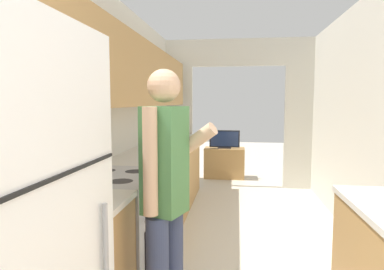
# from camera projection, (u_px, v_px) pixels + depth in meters

# --- Properties ---
(wall_left) EXTENTS (0.38, 7.80, 2.50)m
(wall_left) POSITION_uv_depth(u_px,v_px,m) (106.00, 101.00, 3.06)
(wall_left) COLOR silver
(wall_left) RESTS_ON ground_plane
(wall_far_with_doorway) EXTENTS (2.85, 0.06, 2.50)m
(wall_far_with_doorway) POSITION_uv_depth(u_px,v_px,m) (238.00, 103.00, 5.77)
(wall_far_with_doorway) COLOR silver
(wall_far_with_doorway) RESTS_ON ground_plane
(counter_left) EXTENTS (0.62, 4.28, 0.91)m
(counter_left) POSITION_uv_depth(u_px,v_px,m) (156.00, 189.00, 3.92)
(counter_left) COLOR #B2844C
(counter_left) RESTS_ON ground_plane
(range_oven) EXTENTS (0.66, 0.76, 1.05)m
(range_oven) POSITION_uv_depth(u_px,v_px,m) (114.00, 234.00, 2.57)
(range_oven) COLOR #B7B7BC
(range_oven) RESTS_ON ground_plane
(person) EXTENTS (0.52, 0.45, 1.64)m
(person) POSITION_uv_depth(u_px,v_px,m) (165.00, 202.00, 1.97)
(person) COLOR #384266
(person) RESTS_ON ground_plane
(tv_cabinet) EXTENTS (0.76, 0.42, 0.57)m
(tv_cabinet) POSITION_uv_depth(u_px,v_px,m) (224.00, 163.00, 6.58)
(tv_cabinet) COLOR #B2844C
(tv_cabinet) RESTS_ON ground_plane
(television) EXTENTS (0.57, 0.16, 0.34)m
(television) POSITION_uv_depth(u_px,v_px,m) (225.00, 139.00, 6.50)
(television) COLOR black
(television) RESTS_ON tv_cabinet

